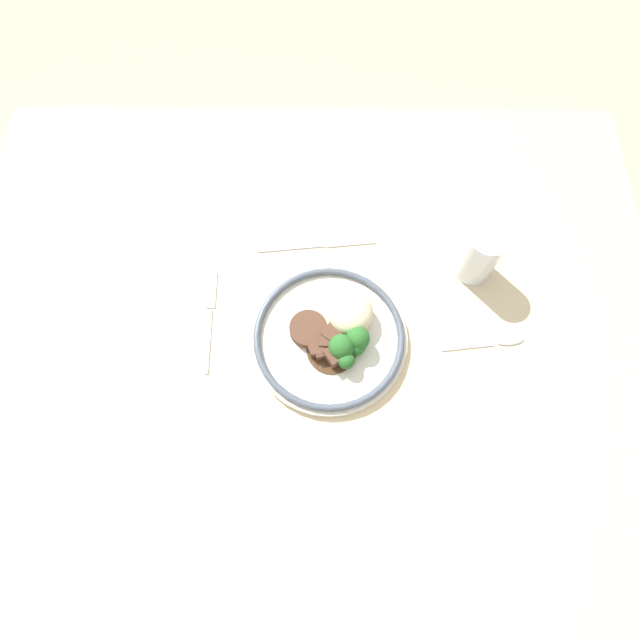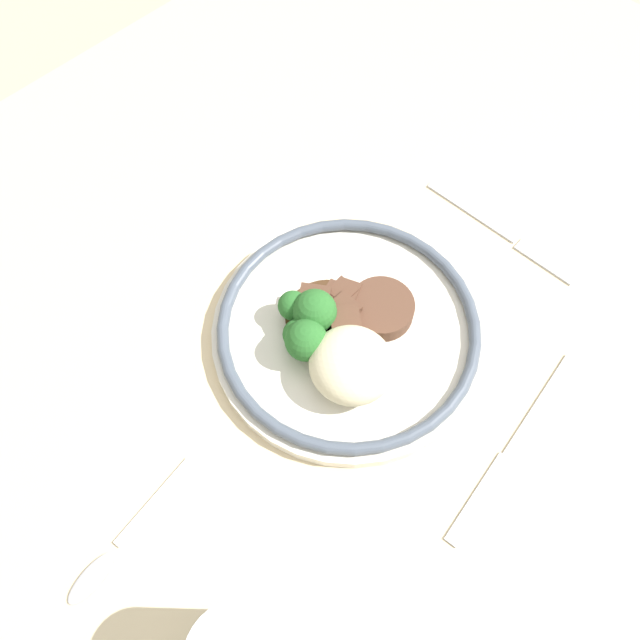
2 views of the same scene
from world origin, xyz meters
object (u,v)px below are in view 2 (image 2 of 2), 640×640
(fork, at_px, (513,240))
(spoon, at_px, (108,559))
(knife, at_px, (509,451))
(plate, at_px, (345,331))

(fork, relative_size, spoon, 1.31)
(fork, distance_m, spoon, 0.51)
(knife, distance_m, spoon, 0.36)
(knife, bearing_deg, fork, -151.64)
(plate, bearing_deg, fork, 166.89)
(plate, height_order, spoon, plate)
(plate, bearing_deg, spoon, -0.62)
(spoon, bearing_deg, knife, 141.88)
(plate, relative_size, knife, 1.22)
(plate, height_order, fork, plate)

